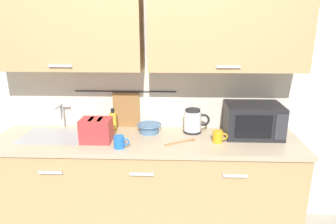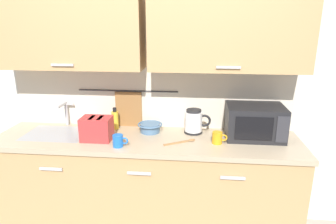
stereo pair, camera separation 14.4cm
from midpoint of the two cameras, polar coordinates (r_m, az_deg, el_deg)
The scene contains 11 objects.
counter_unit at distance 2.68m, azimuth -5.85°, elevation -13.86°, with size 2.53×0.64×0.90m.
back_wall_assembly at distance 2.55m, azimuth -5.63°, elevation 10.03°, with size 3.70×0.41×2.50m.
sink_faucet at distance 2.85m, azimuth -21.08°, elevation -0.12°, with size 0.09×0.17×0.22m.
microwave at distance 2.57m, azimuth 14.39°, elevation -1.50°, with size 0.46×0.35×0.27m.
electric_kettle at distance 2.58m, azimuth 3.22°, elevation -1.74°, with size 0.23×0.16×0.21m.
dish_soap_bottle at distance 2.69m, azimuth -11.95°, elevation -1.64°, with size 0.06×0.06×0.20m.
mug_near_sink at distance 2.31m, azimuth -11.03°, elevation -5.66°, with size 0.12×0.08×0.09m.
mixing_bowl at distance 2.59m, azimuth -5.21°, elevation -2.98°, with size 0.21×0.21×0.08m.
toaster at distance 2.46m, azimuth -15.19°, elevation -3.38°, with size 0.26×0.17×0.19m.
mug_by_kettle at distance 2.40m, azimuth 7.82°, elevation -4.69°, with size 0.12×0.08×0.09m.
wooden_spoon at distance 2.40m, azimuth 1.41°, elevation -5.60°, with size 0.25×0.16×0.01m.
Camera 1 is at (0.27, -1.98, 1.82)m, focal length 31.92 mm.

